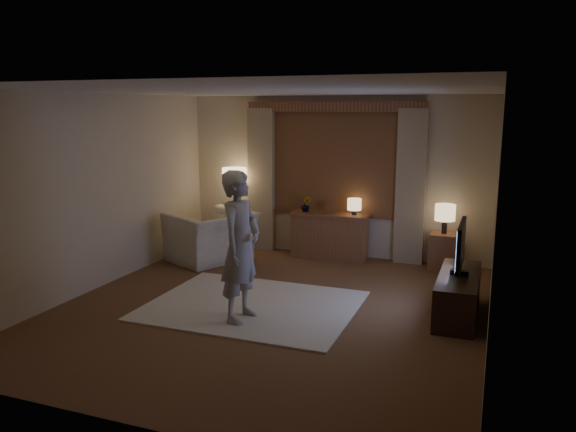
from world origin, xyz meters
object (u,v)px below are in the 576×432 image
at_px(armchair, 211,237).
at_px(tv_stand, 458,295).
at_px(person, 240,246).
at_px(sideboard, 329,237).
at_px(side_table, 443,252).

xyz_separation_m(armchair, tv_stand, (3.85, -1.12, -0.14)).
xyz_separation_m(armchair, person, (1.54, -2.15, 0.49)).
bearing_deg(sideboard, person, -93.26).
height_order(armchair, tv_stand, armchair).
distance_m(side_table, tv_stand, 1.93).
bearing_deg(side_table, person, -123.85).
xyz_separation_m(sideboard, tv_stand, (2.14, -1.95, -0.10)).
distance_m(armchair, person, 2.69).
relative_size(tv_stand, person, 0.82).
distance_m(sideboard, tv_stand, 2.90).
distance_m(armchair, tv_stand, 4.02).
bearing_deg(armchair, side_table, 127.60).
bearing_deg(tv_stand, armchair, 163.83).
height_order(sideboard, armchair, armchair).
bearing_deg(tv_stand, sideboard, 137.78).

